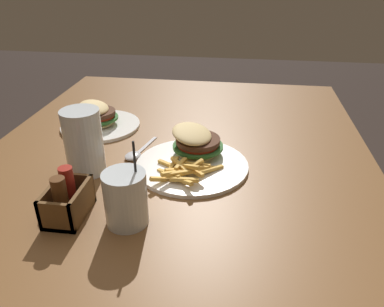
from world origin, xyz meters
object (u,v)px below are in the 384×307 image
(juice_glass, at_px, (126,200))
(meal_plate_far, at_px, (99,119))
(meal_plate_near, at_px, (194,153))
(spoon, at_px, (134,155))
(condiment_caddy, at_px, (67,201))
(beer_glass, at_px, (84,143))

(juice_glass, height_order, meal_plate_far, juice_glass)
(meal_plate_near, xyz_separation_m, juice_glass, (-0.26, 0.10, 0.03))
(spoon, height_order, condiment_caddy, condiment_caddy)
(meal_plate_far, bearing_deg, condiment_caddy, -167.68)
(juice_glass, xyz_separation_m, spoon, (0.27, 0.06, -0.05))
(beer_glass, height_order, condiment_caddy, beer_glass)
(meal_plate_near, relative_size, meal_plate_far, 1.17)
(beer_glass, bearing_deg, meal_plate_near, -72.23)
(juice_glass, bearing_deg, meal_plate_near, -20.78)
(juice_glass, relative_size, meal_plate_far, 0.71)
(spoon, height_order, meal_plate_far, meal_plate_far)
(juice_glass, bearing_deg, meal_plate_far, 26.69)
(beer_glass, distance_m, meal_plate_far, 0.28)
(meal_plate_near, xyz_separation_m, spoon, (0.01, 0.16, -0.02))
(meal_plate_near, relative_size, condiment_caddy, 2.48)
(juice_glass, distance_m, spoon, 0.28)
(meal_plate_far, bearing_deg, meal_plate_near, -119.55)
(meal_plate_far, relative_size, condiment_caddy, 2.11)
(meal_plate_near, bearing_deg, beer_glass, 107.77)
(beer_glass, relative_size, spoon, 1.01)
(spoon, distance_m, meal_plate_far, 0.24)
(beer_glass, bearing_deg, condiment_caddy, -170.34)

